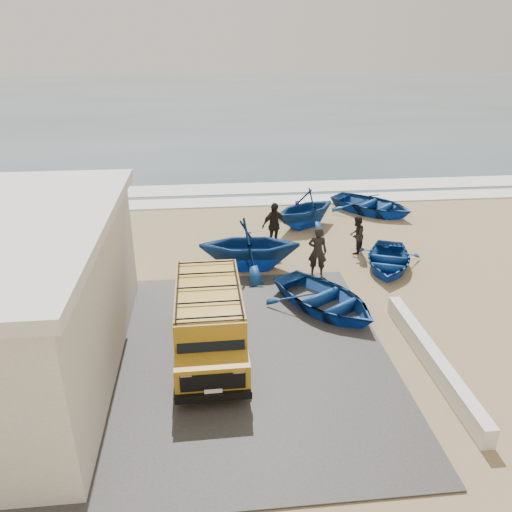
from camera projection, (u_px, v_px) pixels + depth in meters
name	position (u px, v px, depth m)	size (l,w,h in m)	color
ground	(241.00, 320.00, 15.92)	(160.00, 160.00, 0.00)	#998059
slab	(175.00, 360.00, 13.91)	(12.00, 10.00, 0.05)	#3D3A38
ocean	(209.00, 101.00, 66.71)	(180.00, 88.00, 0.01)	#385166
surf_line	(224.00, 202.00, 26.79)	(180.00, 1.60, 0.06)	white
surf_wash	(222.00, 189.00, 29.06)	(180.00, 2.20, 0.04)	white
parapet	(432.00, 359.00, 13.56)	(0.35, 6.00, 0.55)	silver
van	(209.00, 319.00, 13.88)	(1.95, 4.72, 2.02)	#BA851C
boat_near_left	(325.00, 299.00, 16.32)	(2.86, 4.01, 0.83)	navy
boat_near_right	(388.00, 260.00, 19.26)	(2.49, 3.48, 0.72)	navy
boat_mid_left	(250.00, 244.00, 18.96)	(3.32, 3.85, 2.03)	navy
boat_far_left	(305.00, 208.00, 23.17)	(2.98, 3.46, 1.82)	navy
boat_far_right	(372.00, 205.00, 25.15)	(3.02, 4.23, 0.88)	navy
fisherman_front	(317.00, 252.00, 18.46)	(0.70, 0.46, 1.93)	black
fisherman_middle	(356.00, 235.00, 20.41)	(0.77, 0.60, 1.59)	black
fisherman_back	(274.00, 225.00, 20.91)	(1.15, 0.48, 1.97)	black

